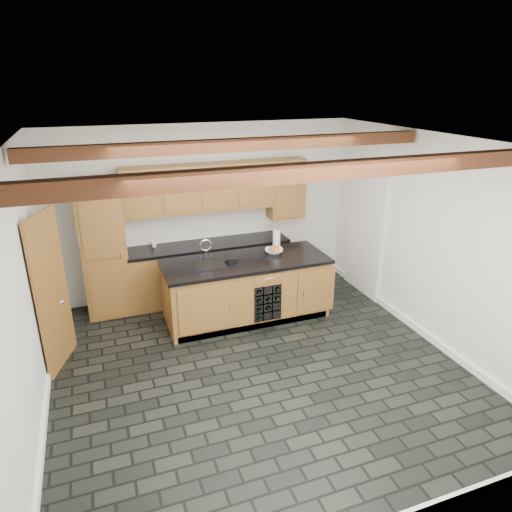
{
  "coord_description": "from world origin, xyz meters",
  "views": [
    {
      "loc": [
        -1.7,
        -4.62,
        3.43
      ],
      "look_at": [
        0.28,
        0.8,
        1.18
      ],
      "focal_mm": 32.0,
      "sensor_mm": 36.0,
      "label": 1
    }
  ],
  "objects": [
    {
      "name": "faucet",
      "position": [
        -0.25,
        1.33,
        0.96
      ],
      "size": [
        0.45,
        0.4,
        0.34
      ],
      "color": "black",
      "rests_on": "island"
    },
    {
      "name": "mug",
      "position": [
        -0.88,
        2.33,
        0.98
      ],
      "size": [
        0.12,
        0.12,
        0.1
      ],
      "primitive_type": "imported",
      "rotation": [
        0.0,
        0.0,
        0.21
      ],
      "color": "white",
      "rests_on": "back_cabinetry"
    },
    {
      "name": "room_shell",
      "position": [
        -0.09,
        0.53,
        1.53
      ],
      "size": [
        5.01,
        5.0,
        5.0
      ],
      "color": "white",
      "rests_on": "ground"
    },
    {
      "name": "fruit_cluster",
      "position": [
        0.8,
        1.42,
        1.0
      ],
      "size": [
        0.16,
        0.17,
        0.07
      ],
      "color": "#A92F16",
      "rests_on": "fruit_bowl"
    },
    {
      "name": "back_cabinetry",
      "position": [
        -0.38,
        2.24,
        0.98
      ],
      "size": [
        3.65,
        0.62,
        2.2
      ],
      "color": "#9B6631",
      "rests_on": "ground"
    },
    {
      "name": "kitchen_scale",
      "position": [
        0.09,
        1.31,
        0.96
      ],
      "size": [
        0.21,
        0.16,
        0.06
      ],
      "rotation": [
        0.0,
        0.0,
        0.4
      ],
      "color": "black",
      "rests_on": "island"
    },
    {
      "name": "paper_towel",
      "position": [
        0.94,
        1.65,
        1.07
      ],
      "size": [
        0.12,
        0.12,
        0.27
      ],
      "primitive_type": "cylinder",
      "color": "white",
      "rests_on": "island"
    },
    {
      "name": "island",
      "position": [
        0.31,
        1.28,
        0.46
      ],
      "size": [
        2.48,
        0.96,
        0.93
      ],
      "color": "#9B6631",
      "rests_on": "ground"
    },
    {
      "name": "fruit_bowl",
      "position": [
        0.8,
        1.42,
        0.96
      ],
      "size": [
        0.35,
        0.35,
        0.07
      ],
      "primitive_type": "imported",
      "rotation": [
        0.0,
        0.0,
        -0.36
      ],
      "color": "white",
      "rests_on": "island"
    },
    {
      "name": "ground",
      "position": [
        0.0,
        0.0,
        0.0
      ],
      "size": [
        5.0,
        5.0,
        0.0
      ],
      "primitive_type": "plane",
      "color": "black",
      "rests_on": "ground"
    }
  ]
}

